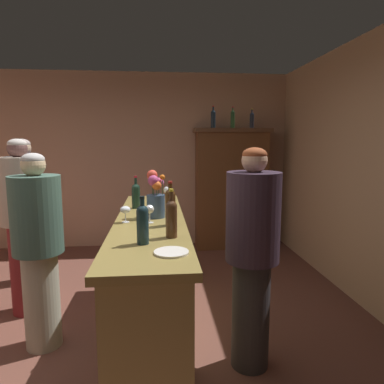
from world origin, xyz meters
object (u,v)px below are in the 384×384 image
object	(u,v)px
wine_glass_front	(166,190)
bartender	(252,251)
bar_counter	(151,278)
wine_bottle_riesling	(143,222)
flower_arrangement	(156,196)
wine_glass_mid	(150,210)
display_bottle_midleft	(233,119)
wine_bottle_rose	(136,195)
wine_bottle_pinot	(171,217)
display_bottle_left	(213,118)
display_bottle_center	(252,120)
display_cabinet	(231,187)
wine_glass_rear	(125,210)
wine_bottle_syrah	(170,205)
patron_in_grey	(22,220)
cheese_plate	(171,252)
patron_by_cabinet	(25,204)
patron_in_navy	(38,245)

from	to	relation	value
wine_glass_front	bartender	world-z (taller)	bartender
bar_counter	wine_bottle_riesling	world-z (taller)	wine_bottle_riesling
flower_arrangement	wine_glass_mid	bearing A→B (deg)	-103.30
wine_bottle_riesling	display_bottle_midleft	size ratio (longest dim) A/B	0.92
bar_counter	wine_bottle_rose	world-z (taller)	wine_bottle_rose
wine_bottle_riesling	wine_bottle_pinot	xyz separation A→B (m)	(0.18, 0.13, 0.00)
display_bottle_left	display_bottle_center	world-z (taller)	display_bottle_left
display_cabinet	flower_arrangement	bearing A→B (deg)	-115.32
wine_glass_mid	display_bottle_center	size ratio (longest dim) A/B	0.48
wine_glass_rear	display_bottle_midleft	distance (m)	3.04
display_cabinet	display_bottle_midleft	world-z (taller)	display_bottle_midleft
wine_bottle_syrah	wine_glass_front	size ratio (longest dim) A/B	2.33
display_bottle_midleft	bartender	size ratio (longest dim) A/B	0.20
wine_bottle_pinot	display_bottle_center	bearing A→B (deg)	66.20
display_bottle_left	display_bottle_midleft	xyz separation A→B (m)	(0.29, -0.00, -0.00)
display_bottle_left	patron_in_grey	distance (m)	3.03
display_cabinet	flower_arrangement	xyz separation A→B (m)	(-1.14, -2.40, 0.24)
cheese_plate	display_bottle_center	bearing A→B (deg)	68.10
patron_in_grey	display_cabinet	bearing A→B (deg)	73.64
display_bottle_midleft	patron_in_grey	distance (m)	3.24
wine_bottle_rose	wine_glass_rear	distance (m)	0.58
flower_arrangement	patron_in_grey	size ratio (longest dim) A/B	0.23
display_cabinet	patron_in_grey	distance (m)	3.05
wine_bottle_rose	patron_in_grey	size ratio (longest dim) A/B	0.18
bar_counter	display_bottle_left	size ratio (longest dim) A/B	7.32
wine_glass_rear	display_bottle_midleft	bearing A→B (deg)	61.79
bar_counter	display_bottle_center	world-z (taller)	display_bottle_center
wine_bottle_rose	patron_in_grey	distance (m)	1.10
bar_counter	patron_by_cabinet	size ratio (longest dim) A/B	1.44
wine_glass_rear	display_bottle_left	xyz separation A→B (m)	(1.08, 2.56, 0.86)
wine_glass_mid	display_bottle_midleft	size ratio (longest dim) A/B	0.44
wine_glass_front	wine_glass_rear	distance (m)	1.08
bar_counter	wine_bottle_pinot	size ratio (longest dim) A/B	7.56
wine_bottle_syrah	patron_in_navy	size ratio (longest dim) A/B	0.21
wine_bottle_syrah	wine_glass_mid	bearing A→B (deg)	148.39
wine_glass_front	bartender	size ratio (longest dim) A/B	0.09
wine_bottle_rose	display_bottle_left	xyz separation A→B (m)	(1.04, 1.99, 0.83)
wine_bottle_riesling	cheese_plate	bearing A→B (deg)	-50.06
display_bottle_left	bartender	world-z (taller)	display_bottle_left
wine_bottle_rose	cheese_plate	world-z (taller)	wine_bottle_rose
flower_arrangement	display_bottle_midleft	size ratio (longest dim) A/B	1.22
display_bottle_left	display_bottle_midleft	distance (m)	0.29
bar_counter	wine_glass_rear	xyz separation A→B (m)	(-0.19, -0.11, 0.60)
wine_bottle_riesling	display_bottle_center	distance (m)	3.59
wine_glass_front	display_bottle_left	world-z (taller)	display_bottle_left
flower_arrangement	patron_by_cabinet	distance (m)	2.02
display_bottle_left	wine_glass_mid	bearing A→B (deg)	-109.00
wine_glass_rear	display_bottle_left	world-z (taller)	display_bottle_left
patron_by_cabinet	wine_bottle_syrah	bearing A→B (deg)	-7.92
wine_glass_rear	cheese_plate	xyz separation A→B (m)	(0.32, -0.79, -0.09)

